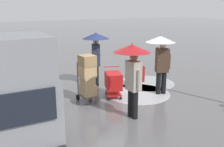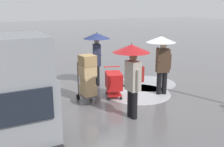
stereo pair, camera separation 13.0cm
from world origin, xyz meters
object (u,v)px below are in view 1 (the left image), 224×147
shopping_cart_vendor (113,82)px  pedestrian_pink_side (161,51)px  pedestrian_white_side (96,46)px  hand_dolly_boxes (87,76)px  pedestrian_black_side (133,64)px

shopping_cart_vendor → pedestrian_pink_side: (-1.64, 0.49, 1.02)m
shopping_cart_vendor → pedestrian_pink_side: pedestrian_pink_side is taller
pedestrian_white_side → hand_dolly_boxes: bearing=55.5°
shopping_cart_vendor → hand_dolly_boxes: bearing=-1.2°
shopping_cart_vendor → pedestrian_black_side: pedestrian_black_side is taller
pedestrian_white_side → shopping_cart_vendor: bearing=87.7°
hand_dolly_boxes → pedestrian_pink_side: size_ratio=0.74×
hand_dolly_boxes → pedestrian_pink_side: pedestrian_pink_side is taller
pedestrian_black_side → pedestrian_white_side: bearing=-96.9°
hand_dolly_boxes → pedestrian_black_side: pedestrian_black_side is taller
hand_dolly_boxes → pedestrian_white_side: size_ratio=0.74×
pedestrian_pink_side → hand_dolly_boxes: bearing=-11.2°
shopping_cart_vendor → pedestrian_white_side: pedestrian_white_side is taller
hand_dolly_boxes → pedestrian_black_side: bearing=110.0°
hand_dolly_boxes → pedestrian_black_side: size_ratio=0.74×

